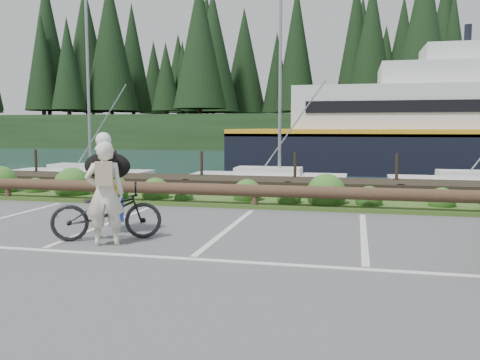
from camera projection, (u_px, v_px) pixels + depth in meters
The scene contains 7 objects.
ground at pixel (199, 253), 8.12m from camera, with size 72.00×72.00×0.00m, color #4E4E50.
harbor_backdrop at pixel (344, 140), 84.13m from camera, with size 170.00×160.00×30.00m.
vegetation_strip at pixel (260, 203), 13.26m from camera, with size 34.00×1.60×0.10m, color #3D5B21.
log_rail at pixel (255, 209), 12.59m from camera, with size 32.00×0.30×0.60m, color #443021, non-canonical shape.
bicycle at pixel (107, 212), 9.05m from camera, with size 0.67×1.93×1.01m, color black.
cyclist at pixel (105, 194), 8.58m from camera, with size 0.65×0.43×1.78m, color beige.
dog at pixel (107, 166), 9.57m from camera, with size 0.92×0.45×0.53m, color black.
Camera 1 is at (2.42, -7.61, 2.00)m, focal length 38.00 mm.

